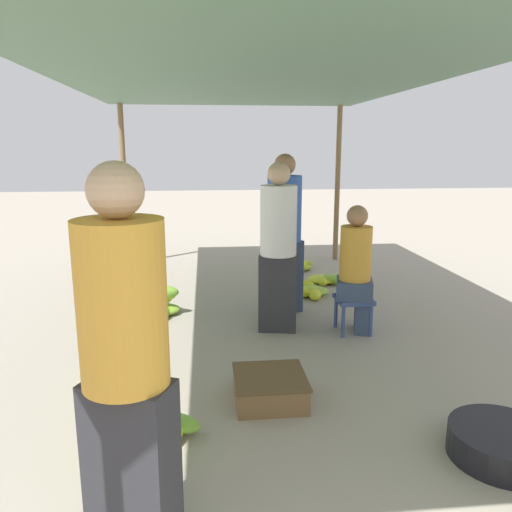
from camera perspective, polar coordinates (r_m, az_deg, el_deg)
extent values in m
cylinder|color=olive|center=(7.85, -14.80, 7.72)|extent=(0.08, 0.08, 2.41)
cylinder|color=olive|center=(8.03, 9.29, 8.06)|extent=(0.08, 0.08, 2.41)
cube|color=#567A60|center=(4.58, -0.31, 20.39)|extent=(3.69, 6.84, 0.04)
cube|color=#2D2D33|center=(2.46, -13.97, -22.36)|extent=(0.44, 0.35, 0.81)
cylinder|color=gold|center=(2.12, -15.04, -5.32)|extent=(0.49, 0.49, 0.70)
sphere|color=tan|center=(2.03, -15.77, 7.28)|extent=(0.23, 0.23, 0.23)
cube|color=#384C84|center=(4.97, 11.10, -4.89)|extent=(0.34, 0.34, 0.04)
cylinder|color=#384C84|center=(4.86, 9.93, -7.42)|extent=(0.04, 0.04, 0.31)
cylinder|color=#384C84|center=(4.94, 12.99, -7.23)|extent=(0.04, 0.04, 0.31)
cylinder|color=#384C84|center=(5.11, 9.11, -6.41)|extent=(0.04, 0.04, 0.31)
cylinder|color=#384C84|center=(5.18, 12.03, -6.25)|extent=(0.04, 0.04, 0.31)
cube|color=#384766|center=(5.07, 12.01, -6.44)|extent=(0.21, 0.33, 0.35)
cube|color=#384766|center=(4.93, 11.15, -3.67)|extent=(0.42, 0.42, 0.18)
cylinder|color=gold|center=(4.85, 11.33, 0.31)|extent=(0.37, 0.37, 0.52)
sphere|color=#9E704C|center=(4.79, 11.51, 4.52)|extent=(0.20, 0.20, 0.20)
cylinder|color=black|center=(3.44, 26.34, -18.69)|extent=(0.62, 0.62, 0.18)
ellipsoid|color=#7BB536|center=(6.65, -13.36, -2.80)|extent=(0.21, 0.35, 0.11)
ellipsoid|color=#89BB33|center=(6.65, -14.18, -2.64)|extent=(0.28, 0.19, 0.09)
ellipsoid|color=#88BB34|center=(6.63, -13.69, -2.56)|extent=(0.31, 0.16, 0.10)
ellipsoid|color=#BACF2B|center=(6.70, -14.00, -2.02)|extent=(0.22, 0.33, 0.11)
ellipsoid|color=#BACF2B|center=(6.73, -13.63, -2.93)|extent=(0.48, 0.42, 0.10)
ellipsoid|color=#8CBC33|center=(3.24, -12.90, -16.59)|extent=(0.19, 0.34, 0.14)
ellipsoid|color=#7AB536|center=(3.38, -8.97, -18.27)|extent=(0.36, 0.31, 0.10)
ellipsoid|color=yellow|center=(3.20, -12.85, -17.11)|extent=(0.21, 0.24, 0.14)
ellipsoid|color=#B1CB2C|center=(3.23, -15.63, -19.54)|extent=(0.19, 0.31, 0.14)
ellipsoid|color=#A3C52F|center=(3.23, -13.76, -18.50)|extent=(0.32, 0.24, 0.11)
ellipsoid|color=yellow|center=(3.35, -12.70, -19.18)|extent=(0.49, 0.43, 0.10)
ellipsoid|color=#8BBC33|center=(4.12, -13.06, -12.96)|extent=(0.35, 0.27, 0.09)
ellipsoid|color=#89BB34|center=(4.25, -16.52, -12.22)|extent=(0.18, 0.34, 0.12)
ellipsoid|color=yellow|center=(4.03, -14.95, -13.44)|extent=(0.28, 0.16, 0.13)
ellipsoid|color=#ACC92D|center=(4.20, -14.09, -11.74)|extent=(0.28, 0.28, 0.11)
ellipsoid|color=yellow|center=(4.13, -14.77, -11.04)|extent=(0.34, 0.36, 0.14)
ellipsoid|color=#97C131|center=(4.19, -14.83, -12.57)|extent=(0.45, 0.39, 0.10)
ellipsoid|color=#CED727|center=(5.61, -10.98, -5.37)|extent=(0.27, 0.23, 0.11)
ellipsoid|color=#B4CC2C|center=(5.53, -10.88, -4.60)|extent=(0.36, 0.22, 0.11)
ellipsoid|color=#C7D428|center=(5.53, -11.15, -5.02)|extent=(0.35, 0.27, 0.13)
ellipsoid|color=#7EB735|center=(5.41, -10.47, -6.54)|extent=(0.19, 0.35, 0.11)
ellipsoid|color=#BDD02A|center=(5.51, -10.78, -3.92)|extent=(0.22, 0.25, 0.12)
ellipsoid|color=#7BB536|center=(5.50, -10.55, -4.06)|extent=(0.36, 0.19, 0.14)
ellipsoid|color=#7FB735|center=(5.50, -10.86, -4.80)|extent=(0.27, 0.24, 0.13)
ellipsoid|color=#8ABC33|center=(5.57, -10.64, -6.02)|extent=(0.38, 0.33, 0.10)
ellipsoid|color=#7AB536|center=(6.69, 9.07, -2.62)|extent=(0.16, 0.29, 0.12)
ellipsoid|color=#8ABB33|center=(6.69, 7.95, -2.53)|extent=(0.18, 0.24, 0.10)
ellipsoid|color=yellow|center=(6.59, 7.53, -2.85)|extent=(0.14, 0.28, 0.11)
ellipsoid|color=#96C031|center=(6.70, 8.58, -2.65)|extent=(0.17, 0.28, 0.12)
ellipsoid|color=#C7D429|center=(6.75, 7.70, -2.64)|extent=(0.42, 0.37, 0.10)
ellipsoid|color=#CAD528|center=(6.36, 5.66, -3.39)|extent=(0.25, 0.16, 0.13)
ellipsoid|color=yellow|center=(6.15, 5.17, -4.04)|extent=(0.25, 0.32, 0.11)
ellipsoid|color=yellow|center=(6.10, 5.01, -4.00)|extent=(0.28, 0.34, 0.14)
ellipsoid|color=#A8C72E|center=(6.13, 5.63, -3.89)|extent=(0.34, 0.15, 0.09)
ellipsoid|color=yellow|center=(6.03, 6.78, -4.41)|extent=(0.22, 0.34, 0.11)
ellipsoid|color=#93BF32|center=(6.20, 6.21, -3.96)|extent=(0.45, 0.39, 0.10)
ellipsoid|color=#86BA34|center=(7.37, 4.55, -1.20)|extent=(0.26, 0.25, 0.12)
ellipsoid|color=#ACC92D|center=(7.44, 5.31, -0.85)|extent=(0.33, 0.17, 0.10)
ellipsoid|color=#A3C52F|center=(7.42, 3.61, -1.21)|extent=(0.34, 0.29, 0.09)
ellipsoid|color=yellow|center=(7.31, 5.30, -1.06)|extent=(0.23, 0.26, 0.12)
ellipsoid|color=#CDD627|center=(7.38, 5.07, -0.77)|extent=(0.14, 0.22, 0.14)
ellipsoid|color=#C1D22A|center=(7.41, 4.43, -0.78)|extent=(0.24, 0.22, 0.14)
ellipsoid|color=#77B437|center=(7.51, 4.02, -0.96)|extent=(0.26, 0.31, 0.12)
ellipsoid|color=#9FC430|center=(7.41, 4.87, -1.23)|extent=(0.39, 0.34, 0.10)
cube|color=brown|center=(3.70, 1.59, -15.00)|extent=(0.49, 0.49, 0.18)
cube|color=brown|center=(3.65, 1.60, -13.63)|extent=(0.51, 0.51, 0.02)
cube|color=#384766|center=(5.47, 3.18, -2.35)|extent=(0.43, 0.32, 0.80)
cylinder|color=#3359B2|center=(5.33, 3.27, 5.44)|extent=(0.46, 0.46, 0.69)
sphere|color=#9E704C|center=(5.29, 3.33, 10.39)|extent=(0.23, 0.23, 0.23)
cube|color=#2D2D33|center=(4.92, 2.50, -4.23)|extent=(0.40, 0.27, 0.77)
cylinder|color=white|center=(4.76, 2.58, 4.07)|extent=(0.41, 0.41, 0.67)
sphere|color=tan|center=(4.72, 2.64, 9.39)|extent=(0.22, 0.22, 0.22)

